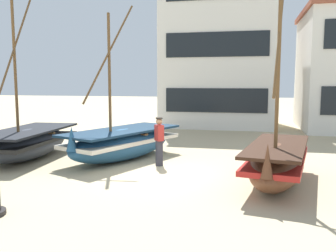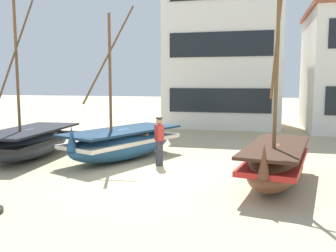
% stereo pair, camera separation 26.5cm
% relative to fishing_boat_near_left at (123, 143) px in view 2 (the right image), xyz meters
% --- Properties ---
extents(ground_plane, '(120.00, 120.00, 0.00)m').
position_rel_fishing_boat_near_left_xyz_m(ground_plane, '(1.92, -1.73, -0.63)').
color(ground_plane, tan).
extents(fishing_boat_near_left, '(3.59, 5.26, 5.70)m').
position_rel_fishing_boat_near_left_xyz_m(fishing_boat_near_left, '(0.00, 0.00, 0.00)').
color(fishing_boat_near_left, '#23517A').
rests_on(fishing_boat_near_left, ground).
extents(fishing_boat_centre_large, '(2.20, 4.54, 5.87)m').
position_rel_fishing_boat_near_left_xyz_m(fishing_boat_centre_large, '(5.40, -2.21, 0.01)').
color(fishing_boat_centre_large, brown).
rests_on(fishing_boat_centre_large, ground).
extents(fishing_boat_far_right, '(2.26, 4.98, 5.98)m').
position_rel_fishing_boat_near_left_xyz_m(fishing_boat_far_right, '(-3.54, -0.63, -0.01)').
color(fishing_boat_far_right, '#2D333D').
rests_on(fishing_boat_far_right, ground).
extents(fisherman_by_hull, '(0.39, 0.42, 1.68)m').
position_rel_fishing_boat_near_left_xyz_m(fisherman_by_hull, '(1.60, -0.67, 0.20)').
color(fisherman_by_hull, '#33333D').
rests_on(fisherman_by_hull, ground).
extents(harbor_building_main, '(7.48, 5.92, 10.13)m').
position_rel_fishing_boat_near_left_xyz_m(harbor_building_main, '(2.62, 11.96, 4.45)').
color(harbor_building_main, white).
rests_on(harbor_building_main, ground).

